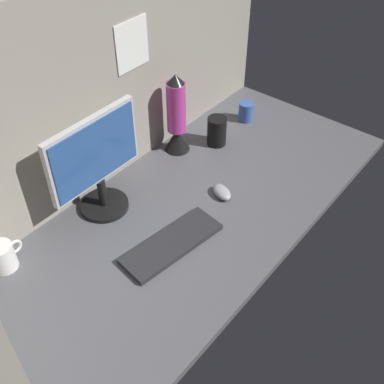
{
  "coord_description": "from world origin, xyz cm",
  "views": [
    {
      "loc": [
        -96.38,
        -82.07,
        123.48
      ],
      "look_at": [
        -6.9,
        0.0,
        14.0
      ],
      "focal_mm": 44.51,
      "sensor_mm": 36.0,
      "label": 1
    }
  ],
  "objects_px": {
    "mug_ceramic_blue": "(246,112)",
    "mug_ceramic_white": "(3,256)",
    "keyboard": "(172,244)",
    "lava_lamp": "(177,120)",
    "monitor": "(96,162)",
    "mouse": "(222,192)",
    "mug_black_travel": "(217,131)"
  },
  "relations": [
    {
      "from": "mug_ceramic_blue",
      "to": "keyboard",
      "type": "bearing_deg",
      "value": -163.14
    },
    {
      "from": "mug_black_travel",
      "to": "lava_lamp",
      "type": "xyz_separation_m",
      "value": [
        -0.14,
        0.11,
        0.08
      ]
    },
    {
      "from": "monitor",
      "to": "mug_black_travel",
      "type": "xyz_separation_m",
      "value": [
        0.59,
        -0.09,
        -0.15
      ]
    },
    {
      "from": "keyboard",
      "to": "mug_ceramic_blue",
      "type": "xyz_separation_m",
      "value": [
        0.81,
        0.24,
        0.03
      ]
    },
    {
      "from": "mouse",
      "to": "mug_black_travel",
      "type": "bearing_deg",
      "value": 65.03
    },
    {
      "from": "mug_black_travel",
      "to": "keyboard",
      "type": "bearing_deg",
      "value": -157.37
    },
    {
      "from": "keyboard",
      "to": "mug_ceramic_white",
      "type": "height_order",
      "value": "mug_ceramic_white"
    },
    {
      "from": "mouse",
      "to": "keyboard",
      "type": "bearing_deg",
      "value": -152.19
    },
    {
      "from": "mouse",
      "to": "mug_black_travel",
      "type": "relative_size",
      "value": 0.75
    },
    {
      "from": "mouse",
      "to": "lava_lamp",
      "type": "distance_m",
      "value": 0.37
    },
    {
      "from": "monitor",
      "to": "lava_lamp",
      "type": "xyz_separation_m",
      "value": [
        0.45,
        0.02,
        -0.06
      ]
    },
    {
      "from": "monitor",
      "to": "mouse",
      "type": "relative_size",
      "value": 4.01
    },
    {
      "from": "mug_ceramic_blue",
      "to": "mug_ceramic_white",
      "type": "height_order",
      "value": "mug_ceramic_white"
    },
    {
      "from": "monitor",
      "to": "mug_ceramic_blue",
      "type": "bearing_deg",
      "value": -5.77
    },
    {
      "from": "monitor",
      "to": "keyboard",
      "type": "bearing_deg",
      "value": -87.72
    },
    {
      "from": "monitor",
      "to": "mouse",
      "type": "xyz_separation_m",
      "value": [
        0.33,
        -0.31,
        -0.19
      ]
    },
    {
      "from": "mouse",
      "to": "lava_lamp",
      "type": "xyz_separation_m",
      "value": [
        0.12,
        0.33,
        0.13
      ]
    },
    {
      "from": "mouse",
      "to": "mug_ceramic_white",
      "type": "xyz_separation_m",
      "value": [
        -0.73,
        0.35,
        0.03
      ]
    },
    {
      "from": "lava_lamp",
      "to": "mug_ceramic_blue",
      "type": "bearing_deg",
      "value": -15.25
    },
    {
      "from": "mouse",
      "to": "mug_black_travel",
      "type": "distance_m",
      "value": 0.34
    },
    {
      "from": "mouse",
      "to": "mug_ceramic_white",
      "type": "relative_size",
      "value": 0.81
    },
    {
      "from": "mouse",
      "to": "mug_ceramic_white",
      "type": "height_order",
      "value": "mug_ceramic_white"
    },
    {
      "from": "mug_black_travel",
      "to": "monitor",
      "type": "bearing_deg",
      "value": 171.43
    },
    {
      "from": "monitor",
      "to": "mug_ceramic_blue",
      "type": "distance_m",
      "value": 0.84
    },
    {
      "from": "mug_ceramic_white",
      "to": "keyboard",
      "type": "bearing_deg",
      "value": -41.44
    },
    {
      "from": "monitor",
      "to": "mug_ceramic_white",
      "type": "relative_size",
      "value": 3.27
    },
    {
      "from": "mug_black_travel",
      "to": "mug_ceramic_blue",
      "type": "bearing_deg",
      "value": 1.37
    },
    {
      "from": "mug_ceramic_blue",
      "to": "mug_ceramic_white",
      "type": "xyz_separation_m",
      "value": [
        -1.22,
        0.12,
        0.0
      ]
    },
    {
      "from": "mug_ceramic_white",
      "to": "lava_lamp",
      "type": "xyz_separation_m",
      "value": [
        0.85,
        -0.02,
        0.1
      ]
    },
    {
      "from": "lava_lamp",
      "to": "monitor",
      "type": "bearing_deg",
      "value": -177.64
    },
    {
      "from": "monitor",
      "to": "mug_ceramic_blue",
      "type": "height_order",
      "value": "monitor"
    },
    {
      "from": "keyboard",
      "to": "lava_lamp",
      "type": "distance_m",
      "value": 0.57
    }
  ]
}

